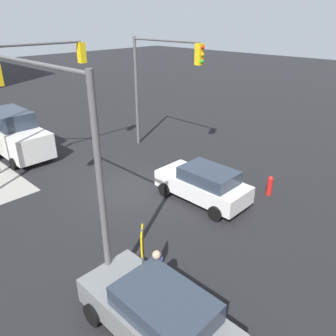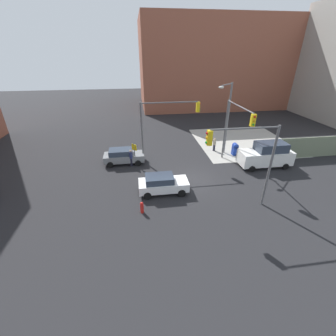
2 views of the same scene
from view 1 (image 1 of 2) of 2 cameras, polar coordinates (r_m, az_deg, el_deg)
The scene contains 10 objects.
ground_plane at distance 15.80m, azimuth -6.67°, elevation -3.76°, with size 120.00×120.00×0.00m, color black.
traffic_signal_nw_corner at distance 10.09m, azimuth -20.04°, elevation 6.90°, with size 6.15×0.36×6.50m.
traffic_signal_se_corner at distance 18.99m, azimuth -1.64°, elevation 16.06°, with size 5.18×0.36×6.50m.
traffic_signal_ne_corner at distance 16.89m, azimuth -23.82°, elevation 13.04°, with size 0.36×5.80×6.50m.
warning_sign_two_way at distance 9.31m, azimuth -4.44°, elevation -14.48°, with size 0.48×0.48×2.40m.
fire_hydrant at distance 15.76m, azimuth 17.30°, elevation -2.87°, with size 0.26×0.26×0.94m.
sedan_white at distance 14.50m, azimuth 6.22°, elevation -2.73°, with size 4.21×2.02×1.62m.
hatchback_gray at distance 8.88m, azimuth -1.86°, elevation -23.98°, with size 4.28×2.02×1.62m.
van_white_delivery at distance 21.22m, azimuth -25.16°, elevation 5.37°, with size 5.40×2.32×2.62m.
pedestrian_crossing at distance 9.61m, azimuth -1.94°, elevation -18.30°, with size 0.36×0.36×1.83m.
Camera 1 is at (-10.89, 8.61, 7.54)m, focal length 35.00 mm.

